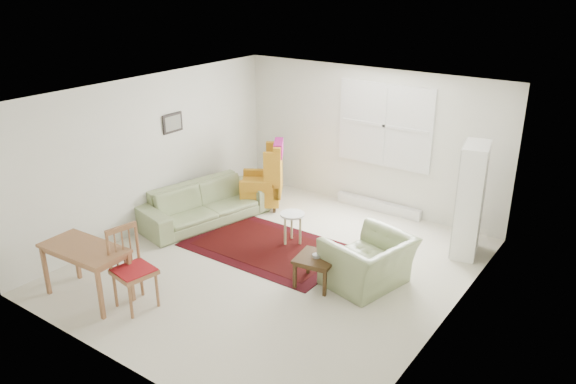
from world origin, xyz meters
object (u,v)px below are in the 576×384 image
Objects in this scene: coffee_table at (316,271)px; stool at (292,228)px; desk_chair at (134,270)px; desk at (87,272)px; sofa at (204,197)px; cabinet at (471,200)px; wingback_chair at (260,174)px; armchair at (369,257)px.

stool reaches higher than coffee_table.
stool is 2.69m from desk_chair.
desk_chair is (0.67, 0.21, 0.16)m from desk.
cabinet reaches higher than sofa.
cabinet is at bearing -27.24° from desk_chair.
cabinet is 1.48× the size of desk.
wingback_chair is 3.57m from desk_chair.
armchair is 3.05m from desk_chair.
stool is 2.70m from cabinet.
armchair reaches higher than desk.
desk_chair is (-1.57, -1.76, 0.32)m from coffee_table.
desk_chair is (1.10, -2.43, 0.08)m from sofa.
wingback_chair is at bearing 145.97° from stool.
armchair reaches higher than stool.
wingback_chair is 3.71m from desk.
armchair is at bearing 35.25° from coffee_table.
wingback_chair is 0.72× the size of cabinet.
sofa is 1.71m from stool.
wingback_chair is 2.41× the size of stool.
coffee_table is (-0.57, -0.40, -0.21)m from armchair.
coffee_table is (2.29, -1.73, -0.41)m from wingback_chair.
cabinet is at bearing 62.96° from wingback_chair.
stool is (1.69, 0.18, -0.19)m from sofa.
sofa is 1.14m from wingback_chair.
wingback_chair is 1.07× the size of desk.
cabinet is (0.77, 1.69, 0.44)m from armchair.
desk_chair is at bearing -131.72° from coffee_table.
armchair is (3.24, -0.26, -0.03)m from sofa.
wingback_chair is (-2.86, 1.32, 0.20)m from armchair.
desk is at bearing -32.17° from wingback_chair.
desk_chair is at bearing -21.26° from wingback_chair.
armchair is 0.87× the size of wingback_chair.
sofa reaches higher than desk.
sofa is 2.76m from coffee_table.
cabinet is at bearing 48.62° from desk.
coffee_table is at bearing 20.13° from wingback_chair.
cabinet is 5.44m from desk.
stool is 3.09m from desk.
cabinet reaches higher than stool.
armchair reaches higher than coffee_table.
coffee_table is 2.57m from cabinet.
sofa is at bearing 165.94° from coffee_table.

